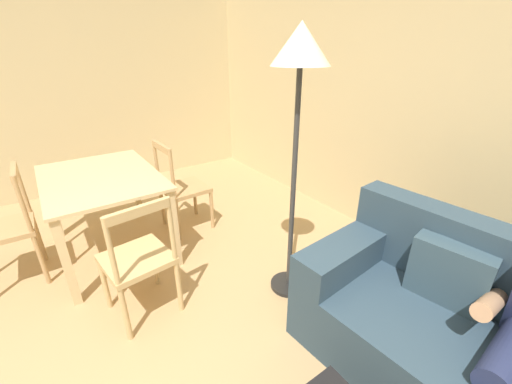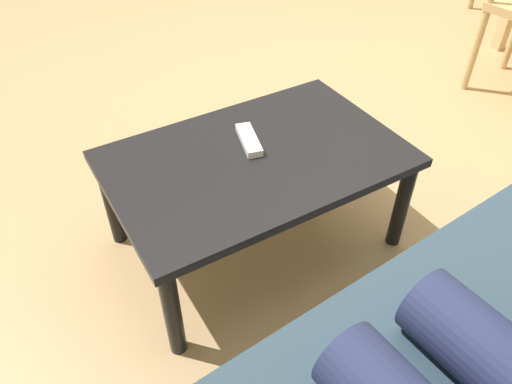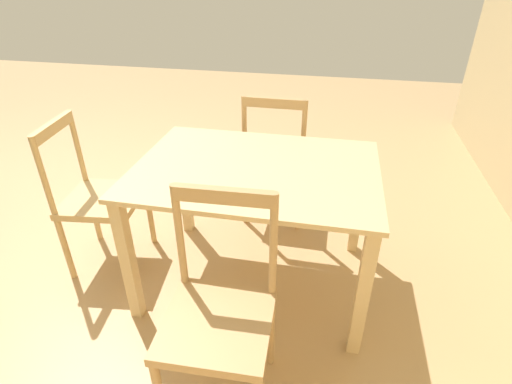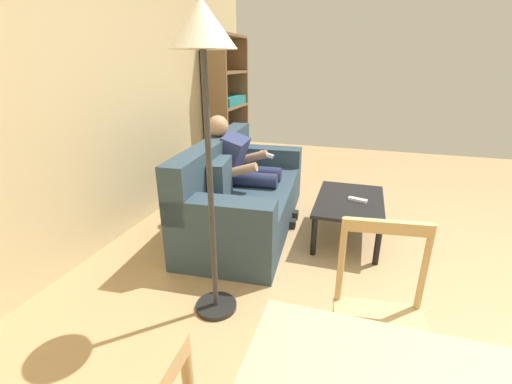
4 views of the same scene
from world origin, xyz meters
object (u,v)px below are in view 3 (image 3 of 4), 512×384
object	(u,v)px
dining_table	(256,186)
dining_chair_facing_couch	(98,198)
dining_chair_by_doorway	(277,157)
dining_chair_near_wall	(219,315)

from	to	relation	value
dining_table	dining_chair_facing_couch	bearing A→B (deg)	0.22
dining_table	dining_chair_by_doorway	size ratio (longest dim) A/B	1.32
dining_chair_near_wall	dining_chair_facing_couch	size ratio (longest dim) A/B	1.03
dining_table	dining_chair_by_doorway	xyz separation A→B (m)	(0.00, -0.72, -0.16)
dining_chair_near_wall	dining_chair_facing_couch	bearing A→B (deg)	-37.02
dining_chair_near_wall	dining_chair_facing_couch	xyz separation A→B (m)	(0.95, -0.71, -0.00)
dining_chair_facing_couch	dining_chair_by_doorway	world-z (taller)	dining_chair_by_doorway
dining_table	dining_chair_near_wall	xyz separation A→B (m)	(0.00, 0.72, -0.18)
dining_table	dining_chair_by_doorway	world-z (taller)	dining_chair_by_doorway
dining_chair_near_wall	dining_table	bearing A→B (deg)	-90.10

